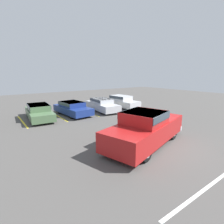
# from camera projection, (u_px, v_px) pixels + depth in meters

# --- Properties ---
(ground_plane) EXTENTS (60.00, 60.00, 0.00)m
(ground_plane) POSITION_uv_depth(u_px,v_px,m) (156.00, 145.00, 9.38)
(ground_plane) COLOR #4C4947
(stall_stripe_a) EXTENTS (0.12, 4.33, 0.01)m
(stall_stripe_a) POSITION_uv_depth(u_px,v_px,m) (22.00, 122.00, 13.89)
(stall_stripe_a) COLOR yellow
(stall_stripe_a) RESTS_ON ground_plane
(stall_stripe_b) EXTENTS (0.12, 4.33, 0.01)m
(stall_stripe_b) POSITION_uv_depth(u_px,v_px,m) (59.00, 116.00, 15.57)
(stall_stripe_b) COLOR yellow
(stall_stripe_b) RESTS_ON ground_plane
(stall_stripe_c) EXTENTS (0.12, 4.33, 0.01)m
(stall_stripe_c) POSITION_uv_depth(u_px,v_px,m) (88.00, 112.00, 17.24)
(stall_stripe_c) COLOR yellow
(stall_stripe_c) RESTS_ON ground_plane
(stall_stripe_d) EXTENTS (0.12, 4.33, 0.01)m
(stall_stripe_d) POSITION_uv_depth(u_px,v_px,m) (112.00, 109.00, 18.91)
(stall_stripe_d) COLOR yellow
(stall_stripe_d) RESTS_ON ground_plane
(stall_stripe_e) EXTENTS (0.12, 4.33, 0.01)m
(stall_stripe_e) POSITION_uv_depth(u_px,v_px,m) (132.00, 106.00, 20.59)
(stall_stripe_e) COLOR yellow
(stall_stripe_e) RESTS_ON ground_plane
(aisle_stripe_foreground) EXTENTS (6.94, 0.12, 0.01)m
(aisle_stripe_foreground) POSITION_uv_depth(u_px,v_px,m) (221.00, 177.00, 6.48)
(aisle_stripe_foreground) COLOR white
(aisle_stripe_foreground) RESTS_ON ground_plane
(pickup_truck) EXTENTS (6.02, 3.57, 1.86)m
(pickup_truck) POSITION_uv_depth(u_px,v_px,m) (146.00, 128.00, 9.31)
(pickup_truck) COLOR #A51919
(pickup_truck) RESTS_ON ground_plane
(parked_sedan_a) EXTENTS (2.16, 4.90, 1.22)m
(parked_sedan_a) POSITION_uv_depth(u_px,v_px,m) (39.00, 111.00, 14.67)
(parked_sedan_a) COLOR #4C6B47
(parked_sedan_a) RESTS_ON ground_plane
(parked_sedan_b) EXTENTS (2.23, 4.56, 1.21)m
(parked_sedan_b) POSITION_uv_depth(u_px,v_px,m) (72.00, 108.00, 16.16)
(parked_sedan_b) COLOR navy
(parked_sedan_b) RESTS_ON ground_plane
(parked_sedan_c) EXTENTS (2.12, 4.79, 1.25)m
(parked_sedan_c) POSITION_uv_depth(u_px,v_px,m) (102.00, 104.00, 17.84)
(parked_sedan_c) COLOR #B7BABF
(parked_sedan_c) RESTS_ON ground_plane
(parked_sedan_d) EXTENTS (2.05, 4.51, 1.32)m
(parked_sedan_d) POSITION_uv_depth(u_px,v_px,m) (121.00, 101.00, 19.73)
(parked_sedan_d) COLOR #B7BABF
(parked_sedan_d) RESTS_ON ground_plane
(traffic_cone) EXTENTS (0.40, 0.40, 0.63)m
(traffic_cone) POSITION_uv_depth(u_px,v_px,m) (160.00, 121.00, 12.95)
(traffic_cone) COLOR black
(traffic_cone) RESTS_ON ground_plane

